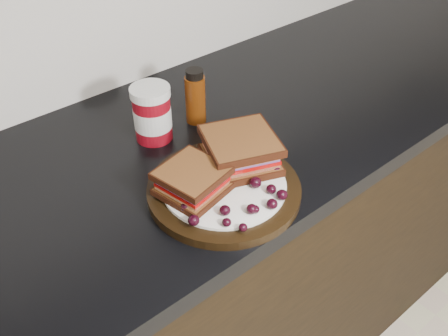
{
  "coord_description": "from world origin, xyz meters",
  "views": [
    {
      "loc": [
        -0.35,
        1.02,
        1.51
      ],
      "look_at": [
        0.09,
        1.54,
        0.96
      ],
      "focal_mm": 40.0,
      "sensor_mm": 36.0,
      "label": 1
    }
  ],
  "objects_px": {
    "plate": "(224,190)",
    "oil_bottle": "(195,96)",
    "sandwich_left": "(192,181)",
    "condiment_jar": "(152,113)"
  },
  "relations": [
    {
      "from": "oil_bottle",
      "to": "sandwich_left",
      "type": "bearing_deg",
      "value": -128.47
    },
    {
      "from": "condiment_jar",
      "to": "oil_bottle",
      "type": "relative_size",
      "value": 0.97
    },
    {
      "from": "plate",
      "to": "oil_bottle",
      "type": "height_order",
      "value": "oil_bottle"
    },
    {
      "from": "plate",
      "to": "oil_bottle",
      "type": "distance_m",
      "value": 0.25
    },
    {
      "from": "sandwich_left",
      "to": "condiment_jar",
      "type": "bearing_deg",
      "value": 62.89
    },
    {
      "from": "oil_bottle",
      "to": "plate",
      "type": "bearing_deg",
      "value": -115.61
    },
    {
      "from": "plate",
      "to": "oil_bottle",
      "type": "bearing_deg",
      "value": 64.39
    },
    {
      "from": "plate",
      "to": "sandwich_left",
      "type": "distance_m",
      "value": 0.07
    },
    {
      "from": "sandwich_left",
      "to": "oil_bottle",
      "type": "distance_m",
      "value": 0.26
    },
    {
      "from": "sandwich_left",
      "to": "oil_bottle",
      "type": "height_order",
      "value": "oil_bottle"
    }
  ]
}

